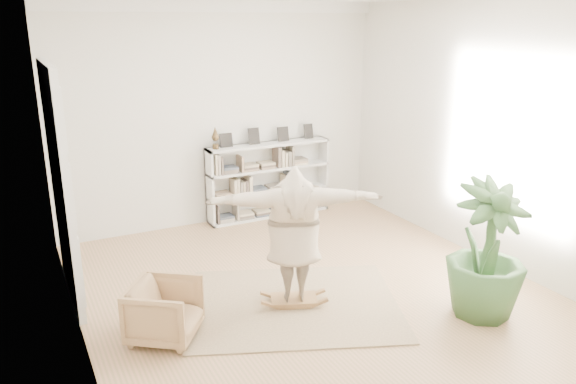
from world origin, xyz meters
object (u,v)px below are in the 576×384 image
object	(u,v)px
bookshelf	(268,181)
houseplant	(487,250)
armchair	(165,311)
rocker_board	(294,299)
person	(294,231)

from	to	relation	value
bookshelf	houseplant	world-z (taller)	bookshelf
armchair	houseplant	size ratio (longest dim) A/B	0.44
bookshelf	rocker_board	world-z (taller)	bookshelf
person	houseplant	world-z (taller)	person
armchair	bookshelf	bearing A→B (deg)	-5.15
rocker_board	armchair	bearing A→B (deg)	-157.62
armchair	rocker_board	world-z (taller)	armchair
person	armchair	bearing A→B (deg)	22.38
bookshelf	rocker_board	bearing A→B (deg)	-109.86
bookshelf	rocker_board	distance (m)	3.32
bookshelf	armchair	xyz separation A→B (m)	(-2.69, -3.09, -0.31)
houseplant	bookshelf	bearing A→B (deg)	99.90
houseplant	rocker_board	bearing A→B (deg)	147.50
armchair	person	world-z (taller)	person
bookshelf	person	xyz separation A→B (m)	(-1.11, -3.08, 0.32)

